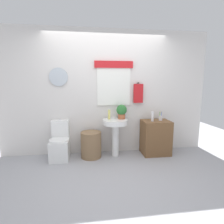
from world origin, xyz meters
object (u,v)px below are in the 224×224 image
at_px(pedestal_sink, 115,129).
at_px(wooden_cabinet, 156,137).
at_px(potted_plant, 122,111).
at_px(toothbrush_cup, 160,118).
at_px(soap_bottle, 109,115).
at_px(toilet, 60,144).
at_px(laundry_hamper, 91,145).
at_px(lotion_bottle, 152,116).

height_order(pedestal_sink, wooden_cabinet, pedestal_sink).
xyz_separation_m(potted_plant, toothbrush_cup, (0.83, -0.04, -0.16)).
relative_size(soap_bottle, toothbrush_cup, 1.05).
xyz_separation_m(toilet, laundry_hamper, (0.62, -0.04, -0.03)).
xyz_separation_m(wooden_cabinet, lotion_bottle, (-0.10, -0.04, 0.46)).
xyz_separation_m(potted_plant, lotion_bottle, (0.63, -0.10, -0.11)).
relative_size(laundry_hamper, pedestal_sink, 0.68).
bearing_deg(wooden_cabinet, laundry_hamper, 180.00).
xyz_separation_m(laundry_hamper, lotion_bottle, (1.27, -0.04, 0.56)).
height_order(laundry_hamper, lotion_bottle, lotion_bottle).
bearing_deg(pedestal_sink, wooden_cabinet, 0.00).
height_order(toilet, lotion_bottle, lotion_bottle).
bearing_deg(potted_plant, laundry_hamper, -174.63).
height_order(laundry_hamper, soap_bottle, soap_bottle).
xyz_separation_m(pedestal_sink, wooden_cabinet, (0.87, 0.00, -0.22)).
distance_m(laundry_hamper, lotion_bottle, 1.39).
height_order(toilet, toothbrush_cup, toothbrush_cup).
distance_m(laundry_hamper, pedestal_sink, 0.59).
relative_size(toilet, wooden_cabinet, 1.07).
relative_size(laundry_hamper, toothbrush_cup, 2.85).
bearing_deg(lotion_bottle, toothbrush_cup, 16.68).
bearing_deg(toilet, toothbrush_cup, -0.43).
bearing_deg(pedestal_sink, lotion_bottle, -2.97).
bearing_deg(toothbrush_cup, pedestal_sink, -178.82).
relative_size(laundry_hamper, lotion_bottle, 2.60).
distance_m(pedestal_sink, lotion_bottle, 0.81).
relative_size(pedestal_sink, lotion_bottle, 3.81).
bearing_deg(potted_plant, toothbrush_cup, -2.75).
bearing_deg(wooden_cabinet, soap_bottle, 177.11).
bearing_deg(pedestal_sink, toothbrush_cup, 1.18).
height_order(wooden_cabinet, soap_bottle, soap_bottle).
distance_m(toilet, potted_plant, 1.41).
bearing_deg(potted_plant, pedestal_sink, -156.80).
height_order(potted_plant, lotion_bottle, potted_plant).
relative_size(soap_bottle, lotion_bottle, 0.96).
height_order(toilet, pedestal_sink, same).
bearing_deg(toilet, potted_plant, 1.11).
bearing_deg(laundry_hamper, soap_bottle, 7.53).
distance_m(toilet, pedestal_sink, 1.15).
height_order(potted_plant, toothbrush_cup, potted_plant).
relative_size(wooden_cabinet, toothbrush_cup, 3.90).
xyz_separation_m(soap_bottle, lotion_bottle, (0.89, -0.09, -0.05)).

